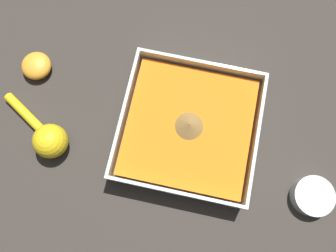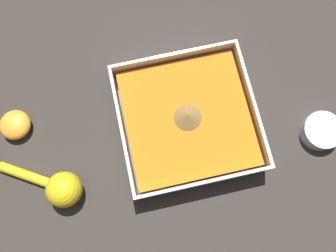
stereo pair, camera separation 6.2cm
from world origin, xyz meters
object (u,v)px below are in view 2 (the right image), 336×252
square_dish (187,120)px  spice_bowl (321,131)px  lemon_squeezer (60,188)px  lemon_half (15,125)px

square_dish → spice_bowl: 0.27m
square_dish → lemon_squeezer: (-0.26, -0.08, 0.01)m
lemon_squeezer → lemon_half: bearing=148.4°
spice_bowl → lemon_half: size_ratio=1.25×
spice_bowl → lemon_half: bearing=166.3°
lemon_half → lemon_squeezer: bearing=-63.0°
spice_bowl → lemon_squeezer: (-0.51, 0.00, 0.02)m
lemon_squeezer → spice_bowl: bearing=31.3°
spice_bowl → lemon_half: (-0.59, 0.14, 0.00)m
square_dish → spice_bowl: (0.25, -0.08, -0.01)m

